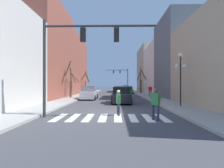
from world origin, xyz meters
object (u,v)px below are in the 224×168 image
street_tree_right_near (70,81)px  street_tree_right_far (141,82)px  car_parked_left_mid (120,92)px  pedestrian_near_right_corner (118,100)px  car_parked_left_far (128,90)px  car_driving_away_lane (89,93)px  pedestrian_waiting_at_curb (150,90)px  traffic_signal_far (122,75)px  car_parked_right_far (121,95)px  street_tree_right_mid (86,83)px  pedestrian_on_right_sidewalk (156,101)px  car_parked_right_near (126,89)px  traffic_signal_near (77,46)px  street_lamp_right_corner (181,69)px

street_tree_right_near → street_tree_right_far: bearing=48.6°
car_parked_left_mid → pedestrian_near_right_corner: bearing=178.0°
car_parked_left_far → car_driving_away_lane: car_driving_away_lane is taller
pedestrian_waiting_at_curb → traffic_signal_far: bearing=-101.1°
car_parked_left_mid → car_parked_right_far: bearing=179.0°
car_parked_left_far → pedestrian_near_right_corner: size_ratio=2.79×
pedestrian_near_right_corner → street_tree_right_mid: size_ratio=0.34×
traffic_signal_far → pedestrian_on_right_sidewalk: size_ratio=3.76×
car_parked_left_far → pedestrian_near_right_corner: pedestrian_near_right_corner is taller
traffic_signal_far → car_parked_left_mid: bearing=-92.7°
street_tree_right_near → pedestrian_waiting_at_curb: bearing=6.5°
car_parked_left_far → car_parked_right_near: bearing=-0.2°
pedestrian_near_right_corner → street_tree_right_near: bearing=14.8°
car_parked_right_near → street_tree_right_mid: 14.65m
traffic_signal_far → car_parked_left_far: size_ratio=1.47×
car_parked_right_far → street_tree_right_far: size_ratio=0.77×
street_tree_right_mid → street_tree_right_far: 12.10m
pedestrian_on_right_sidewalk → pedestrian_waiting_at_curb: 16.65m
car_parked_right_near → traffic_signal_near: bearing=172.1°
car_parked_right_far → car_parked_left_mid: 9.69m
street_lamp_right_corner → pedestrian_on_right_sidewalk: size_ratio=2.56×
car_parked_right_far → car_parked_left_far: car_parked_right_far is taller
car_parked_left_far → pedestrian_on_right_sidewalk: pedestrian_on_right_sidewalk is taller
street_lamp_right_corner → car_parked_left_mid: (-4.92, 13.19, -2.59)m
traffic_signal_near → car_parked_left_far: 29.03m
street_lamp_right_corner → car_parked_right_near: street_lamp_right_corner is taller
traffic_signal_near → traffic_signal_far: size_ratio=1.02×
street_tree_right_mid → pedestrian_on_right_sidewalk: bearing=-72.7°
traffic_signal_far → car_parked_right_near: size_ratio=1.65×
car_driving_away_lane → pedestrian_near_right_corner: size_ratio=2.72×
pedestrian_on_right_sidewalk → pedestrian_near_right_corner: (-2.07, 1.44, -0.09)m
traffic_signal_far → car_parked_right_near: (0.99, -4.31, -4.09)m
pedestrian_near_right_corner → pedestrian_waiting_at_curb: bearing=-30.2°
traffic_signal_far → pedestrian_on_right_sidewalk: bearing=-89.6°
traffic_signal_near → street_tree_right_far: street_tree_right_far is taller
pedestrian_near_right_corner → traffic_signal_far: bearing=-13.8°
pedestrian_waiting_at_curb → pedestrian_on_right_sidewalk: bearing=61.6°
car_driving_away_lane → pedestrian_near_right_corner: bearing=-163.0°
street_lamp_right_corner → car_parked_left_far: street_lamp_right_corner is taller
street_tree_right_far → car_driving_away_lane: bearing=-121.1°
street_lamp_right_corner → pedestrian_on_right_sidewalk: street_lamp_right_corner is taller
car_parked_right_far → car_parked_right_near: bearing=-4.4°
pedestrian_on_right_sidewalk → street_tree_right_near: bearing=-20.2°
traffic_signal_far → street_tree_right_far: (3.75, -14.42, -2.30)m
car_driving_away_lane → pedestrian_waiting_at_curb: 9.20m
traffic_signal_far → car_parked_left_mid: 24.97m
pedestrian_on_right_sidewalk → traffic_signal_far: bearing=-50.0°
car_parked_right_far → pedestrian_near_right_corner: size_ratio=2.74×
street_tree_right_near → street_tree_right_mid: bearing=89.3°
car_parked_right_far → pedestrian_on_right_sidewalk: 9.14m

